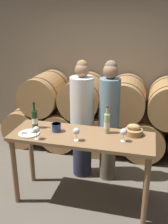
% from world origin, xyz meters
% --- Properties ---
extents(ground_plane, '(10.00, 10.00, 0.00)m').
position_xyz_m(ground_plane, '(0.00, 0.00, 0.00)').
color(ground_plane, '#665E51').
extents(stone_wall_back, '(10.00, 0.12, 3.20)m').
position_xyz_m(stone_wall_back, '(0.00, 2.05, 1.60)').
color(stone_wall_back, '#7F705B').
rests_on(stone_wall_back, ground_plane).
extents(barrel_stack, '(3.56, 0.88, 1.31)m').
position_xyz_m(barrel_stack, '(-0.00, 1.49, 0.61)').
color(barrel_stack, '#A87A47').
rests_on(barrel_stack, ground_plane).
extents(tasting_table, '(1.71, 0.60, 0.93)m').
position_xyz_m(tasting_table, '(0.00, 0.00, 0.79)').
color(tasting_table, olive).
rests_on(tasting_table, ground_plane).
extents(person_left, '(0.33, 0.33, 1.72)m').
position_xyz_m(person_left, '(-0.15, 0.60, 0.88)').
color(person_left, '#2D334C').
rests_on(person_left, ground_plane).
extents(person_right, '(0.28, 0.28, 1.73)m').
position_xyz_m(person_right, '(0.23, 0.60, 0.91)').
color(person_right, '#756651').
rests_on(person_right, ground_plane).
extents(wine_bottle_red, '(0.07, 0.07, 0.34)m').
position_xyz_m(wine_bottle_red, '(-0.62, 0.07, 1.05)').
color(wine_bottle_red, '#193819').
rests_on(wine_bottle_red, tasting_table).
extents(wine_bottle_white, '(0.07, 0.07, 0.35)m').
position_xyz_m(wine_bottle_white, '(0.28, 0.14, 1.05)').
color(wine_bottle_white, '#ADBC7F').
rests_on(wine_bottle_white, tasting_table).
extents(blue_crock, '(0.12, 0.12, 0.10)m').
position_xyz_m(blue_crock, '(-0.33, 0.03, 0.98)').
color(blue_crock, navy).
rests_on(blue_crock, tasting_table).
extents(bread_basket, '(0.21, 0.21, 0.14)m').
position_xyz_m(bread_basket, '(0.60, 0.17, 0.98)').
color(bread_basket, '#A87F4C').
rests_on(bread_basket, tasting_table).
extents(cheese_plate, '(0.25, 0.25, 0.04)m').
position_xyz_m(cheese_plate, '(-0.62, -0.13, 0.94)').
color(cheese_plate, white).
rests_on(cheese_plate, tasting_table).
extents(wine_glass_far_left, '(0.08, 0.08, 0.16)m').
position_xyz_m(wine_glass_far_left, '(-0.47, -0.23, 1.04)').
color(wine_glass_far_left, white).
rests_on(wine_glass_far_left, tasting_table).
extents(wine_glass_left, '(0.08, 0.08, 0.16)m').
position_xyz_m(wine_glass_left, '(-0.02, -0.15, 1.04)').
color(wine_glass_left, white).
rests_on(wine_glass_left, tasting_table).
extents(wine_glass_center, '(0.08, 0.08, 0.16)m').
position_xyz_m(wine_glass_center, '(0.50, -0.04, 1.04)').
color(wine_glass_center, white).
rests_on(wine_glass_center, tasting_table).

